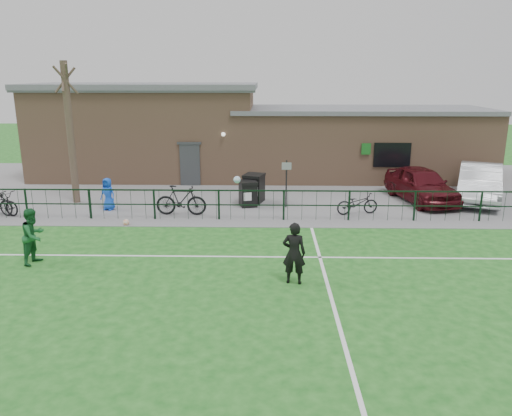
{
  "coord_description": "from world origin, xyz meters",
  "views": [
    {
      "loc": [
        0.35,
        -10.51,
        5.54
      ],
      "look_at": [
        0.0,
        5.0,
        1.3
      ],
      "focal_mm": 35.0,
      "sensor_mm": 36.0,
      "label": 1
    }
  ],
  "objects_px": {
    "bicycle_d": "(181,200)",
    "car_maroon": "(421,184)",
    "wheelie_bin_right": "(248,194)",
    "bicycle_c": "(0,203)",
    "spectator_child": "(108,194)",
    "bare_tree": "(70,134)",
    "bicycle_e": "(357,203)",
    "wheelie_bin_left": "(254,189)",
    "sign_post": "(286,184)",
    "car_silver": "(480,183)",
    "ball_ground": "(126,222)",
    "outfield_player": "(34,236)"
  },
  "relations": [
    {
      "from": "bicycle_d",
      "to": "car_maroon",
      "type": "bearing_deg",
      "value": -75.16
    },
    {
      "from": "wheelie_bin_right",
      "to": "bicycle_c",
      "type": "xyz_separation_m",
      "value": [
        -9.83,
        -1.56,
        -0.01
      ]
    },
    {
      "from": "bicycle_d",
      "to": "spectator_child",
      "type": "distance_m",
      "value": 3.22
    },
    {
      "from": "bare_tree",
      "to": "bicycle_e",
      "type": "bearing_deg",
      "value": -7.84
    },
    {
      "from": "wheelie_bin_left",
      "to": "bicycle_c",
      "type": "bearing_deg",
      "value": -150.61
    },
    {
      "from": "sign_post",
      "to": "car_silver",
      "type": "height_order",
      "value": "sign_post"
    },
    {
      "from": "bare_tree",
      "to": "car_silver",
      "type": "distance_m",
      "value": 17.87
    },
    {
      "from": "spectator_child",
      "to": "ball_ground",
      "type": "relative_size",
      "value": 5.74
    },
    {
      "from": "bare_tree",
      "to": "bicycle_e",
      "type": "relative_size",
      "value": 3.5
    },
    {
      "from": "wheelie_bin_right",
      "to": "spectator_child",
      "type": "xyz_separation_m",
      "value": [
        -5.75,
        -0.74,
        0.17
      ]
    },
    {
      "from": "sign_post",
      "to": "car_silver",
      "type": "bearing_deg",
      "value": 8.53
    },
    {
      "from": "sign_post",
      "to": "bicycle_d",
      "type": "height_order",
      "value": "sign_post"
    },
    {
      "from": "wheelie_bin_right",
      "to": "bicycle_c",
      "type": "relative_size",
      "value": 0.54
    },
    {
      "from": "wheelie_bin_left",
      "to": "bicycle_e",
      "type": "bearing_deg",
      "value": -7.33
    },
    {
      "from": "bare_tree",
      "to": "car_silver",
      "type": "relative_size",
      "value": 1.23
    },
    {
      "from": "wheelie_bin_left",
      "to": "ball_ground",
      "type": "bearing_deg",
      "value": -126.23
    },
    {
      "from": "wheelie_bin_left",
      "to": "outfield_player",
      "type": "relative_size",
      "value": 0.68
    },
    {
      "from": "bare_tree",
      "to": "bicycle_d",
      "type": "bearing_deg",
      "value": -21.28
    },
    {
      "from": "car_maroon",
      "to": "outfield_player",
      "type": "height_order",
      "value": "outfield_player"
    },
    {
      "from": "wheelie_bin_left",
      "to": "ball_ground",
      "type": "height_order",
      "value": "wheelie_bin_left"
    },
    {
      "from": "bicycle_c",
      "to": "car_maroon",
      "type": "bearing_deg",
      "value": -60.6
    },
    {
      "from": "outfield_player",
      "to": "spectator_child",
      "type": "bearing_deg",
      "value": 9.45
    },
    {
      "from": "bare_tree",
      "to": "bicycle_c",
      "type": "xyz_separation_m",
      "value": [
        -2.29,
        -2.03,
        -2.49
      ]
    },
    {
      "from": "bare_tree",
      "to": "wheelie_bin_left",
      "type": "height_order",
      "value": "bare_tree"
    },
    {
      "from": "wheelie_bin_left",
      "to": "spectator_child",
      "type": "xyz_separation_m",
      "value": [
        -5.98,
        -1.44,
        0.09
      ]
    },
    {
      "from": "bare_tree",
      "to": "outfield_player",
      "type": "relative_size",
      "value": 3.55
    },
    {
      "from": "car_silver",
      "to": "outfield_player",
      "type": "height_order",
      "value": "outfield_player"
    },
    {
      "from": "wheelie_bin_right",
      "to": "ball_ground",
      "type": "distance_m",
      "value": 5.29
    },
    {
      "from": "wheelie_bin_left",
      "to": "outfield_player",
      "type": "bearing_deg",
      "value": -114.03
    },
    {
      "from": "bicycle_d",
      "to": "car_silver",
      "type": "bearing_deg",
      "value": -77.01
    },
    {
      "from": "outfield_player",
      "to": "car_silver",
      "type": "bearing_deg",
      "value": -51.44
    },
    {
      "from": "bicycle_c",
      "to": "outfield_player",
      "type": "bearing_deg",
      "value": -122.7
    },
    {
      "from": "car_silver",
      "to": "wheelie_bin_right",
      "type": "bearing_deg",
      "value": -151.35
    },
    {
      "from": "bicycle_c",
      "to": "bicycle_e",
      "type": "bearing_deg",
      "value": -67.29
    },
    {
      "from": "wheelie_bin_right",
      "to": "sign_post",
      "type": "relative_size",
      "value": 0.5
    },
    {
      "from": "wheelie_bin_left",
      "to": "outfield_player",
      "type": "xyz_separation_m",
      "value": [
        -6.35,
        -7.36,
        0.25
      ]
    },
    {
      "from": "bicycle_c",
      "to": "bare_tree",
      "type": "bearing_deg",
      "value": -27.22
    },
    {
      "from": "sign_post",
      "to": "bicycle_c",
      "type": "height_order",
      "value": "sign_post"
    },
    {
      "from": "outfield_player",
      "to": "bicycle_e",
      "type": "bearing_deg",
      "value": -49.54
    },
    {
      "from": "wheelie_bin_left",
      "to": "bicycle_d",
      "type": "distance_m",
      "value": 3.56
    },
    {
      "from": "bicycle_d",
      "to": "spectator_child",
      "type": "bearing_deg",
      "value": 78.8
    },
    {
      "from": "bicycle_d",
      "to": "outfield_player",
      "type": "relative_size",
      "value": 1.19
    },
    {
      "from": "wheelie_bin_left",
      "to": "spectator_child",
      "type": "height_order",
      "value": "spectator_child"
    },
    {
      "from": "car_maroon",
      "to": "wheelie_bin_left",
      "type": "bearing_deg",
      "value": 170.6
    },
    {
      "from": "wheelie_bin_left",
      "to": "outfield_player",
      "type": "height_order",
      "value": "outfield_player"
    },
    {
      "from": "bicycle_e",
      "to": "wheelie_bin_left",
      "type": "bearing_deg",
      "value": 52.86
    },
    {
      "from": "car_maroon",
      "to": "ball_ground",
      "type": "relative_size",
      "value": 19.13
    },
    {
      "from": "bare_tree",
      "to": "bicycle_d",
      "type": "height_order",
      "value": "bare_tree"
    },
    {
      "from": "car_silver",
      "to": "bicycle_c",
      "type": "height_order",
      "value": "car_silver"
    },
    {
      "from": "ball_ground",
      "to": "bare_tree",
      "type": "bearing_deg",
      "value": 133.09
    }
  ]
}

